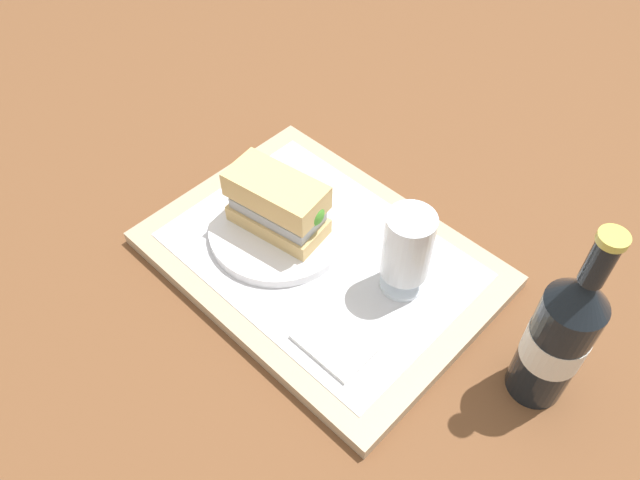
# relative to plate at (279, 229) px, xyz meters

# --- Properties ---
(ground_plane) EXTENTS (3.00, 3.00, 0.00)m
(ground_plane) POSITION_rel_plate_xyz_m (0.07, 0.01, -0.03)
(ground_plane) COLOR brown
(tray) EXTENTS (0.44, 0.32, 0.02)m
(tray) POSITION_rel_plate_xyz_m (0.07, 0.01, -0.02)
(tray) COLOR tan
(tray) RESTS_ON ground_plane
(placemat) EXTENTS (0.38, 0.27, 0.00)m
(placemat) POSITION_rel_plate_xyz_m (0.07, 0.01, -0.01)
(placemat) COLOR silver
(placemat) RESTS_ON tray
(plate) EXTENTS (0.19, 0.19, 0.01)m
(plate) POSITION_rel_plate_xyz_m (0.00, 0.00, 0.00)
(plate) COLOR white
(plate) RESTS_ON placemat
(sandwich) EXTENTS (0.14, 0.08, 0.08)m
(sandwich) POSITION_rel_plate_xyz_m (0.00, 0.00, 0.05)
(sandwich) COLOR tan
(sandwich) RESTS_ON plate
(beer_glass) EXTENTS (0.06, 0.06, 0.12)m
(beer_glass) POSITION_rel_plate_xyz_m (0.18, 0.05, 0.06)
(beer_glass) COLOR silver
(beer_glass) RESTS_ON placemat
(napkin_folded) EXTENTS (0.09, 0.07, 0.01)m
(napkin_folded) POSITION_rel_plate_xyz_m (0.17, -0.07, -0.00)
(napkin_folded) COLOR white
(napkin_folded) RESTS_ON placemat
(beer_bottle) EXTENTS (0.07, 0.07, 0.27)m
(beer_bottle) POSITION_rel_plate_xyz_m (0.37, 0.05, 0.08)
(beer_bottle) COLOR black
(beer_bottle) RESTS_ON ground_plane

